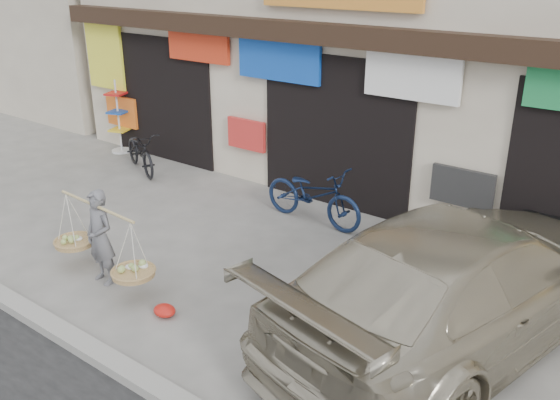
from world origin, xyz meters
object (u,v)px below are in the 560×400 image
Objects in this scene: street_vendor at (101,242)px; bike_2 at (313,195)px; display_rack at (119,123)px; bike_0 at (140,151)px; suv at (463,279)px.

street_vendor is 1.02× the size of bike_2.
display_rack is (-5.84, 0.62, 0.17)m from bike_2.
bike_2 is at bearing -6.04° from display_rack.
bike_0 is at bearing 136.48° from street_vendor.
display_rack reaches higher than street_vendor.
street_vendor reaches higher than bike_0.
street_vendor is at bearing -41.06° from display_rack.
display_rack is at bearing 142.34° from street_vendor.
street_vendor is 3.64m from bike_2.
bike_0 is (-3.20, 3.42, -0.17)m from street_vendor.
display_rack is at bearing 90.84° from bike_0.
bike_0 is 4.39m from bike_2.
street_vendor is at bearing -112.60° from bike_0.
street_vendor is 4.69m from bike_0.
suv reaches higher than street_vendor.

